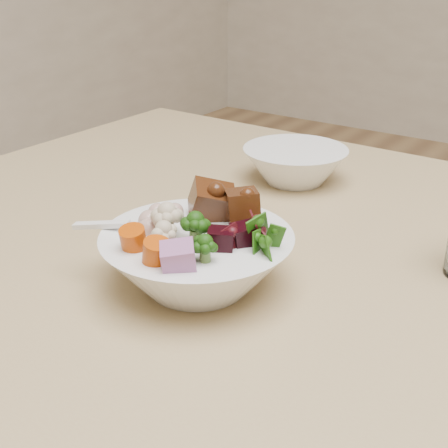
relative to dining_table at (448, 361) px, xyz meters
The scene contains 4 objects.
dining_table is the anchor object (origin of this frame).
food_bowl 0.27m from the dining_table, 151.88° to the right, with size 0.19×0.19×0.10m.
soup_spoon 0.34m from the dining_table, 152.14° to the right, with size 0.09×0.04×0.02m.
side_bowl 0.36m from the dining_table, 145.70° to the left, with size 0.15×0.15×0.05m, color white, non-canonical shape.
Camera 1 is at (-0.17, -0.39, 1.00)m, focal length 50.00 mm.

